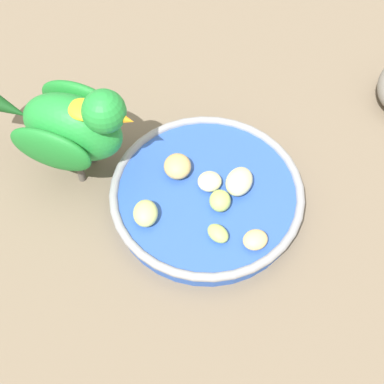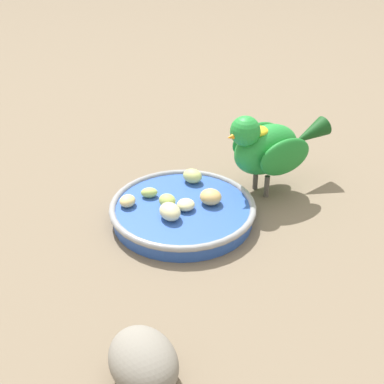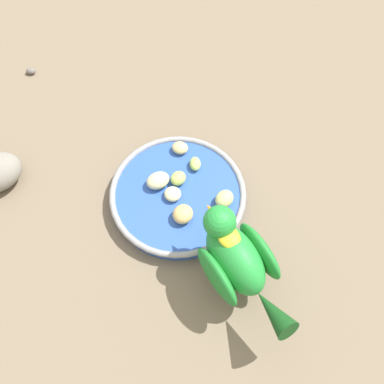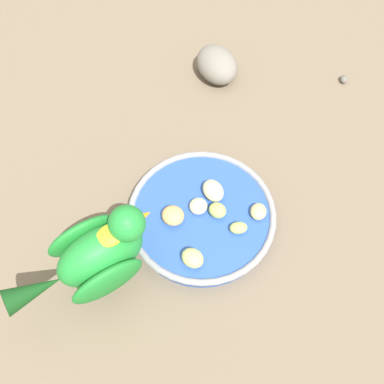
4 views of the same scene
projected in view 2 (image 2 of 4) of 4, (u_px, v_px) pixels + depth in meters
ground_plane at (195, 220)px, 0.83m from camera, size 4.00×4.00×0.00m
feeding_bowl at (183, 213)px, 0.82m from camera, size 0.22×0.22×0.03m
apple_piece_0 at (170, 212)px, 0.78m from camera, size 0.04×0.05×0.02m
apple_piece_1 at (186, 205)px, 0.80m from camera, size 0.03×0.03×0.02m
apple_piece_2 at (128, 199)px, 0.82m from camera, size 0.03×0.03×0.02m
apple_piece_3 at (211, 197)px, 0.82m from camera, size 0.05×0.04×0.02m
apple_piece_4 at (167, 202)px, 0.81m from camera, size 0.04×0.04×0.02m
apple_piece_5 at (192, 176)px, 0.87m from camera, size 0.04×0.04×0.02m
apple_piece_6 at (149, 193)px, 0.84m from camera, size 0.03×0.02×0.02m
parrot at (268, 146)px, 0.86m from camera, size 0.19×0.15×0.14m
rock_large at (143, 361)px, 0.55m from camera, size 0.10×0.11×0.06m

